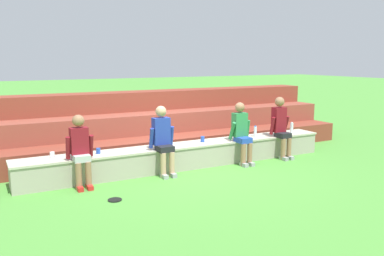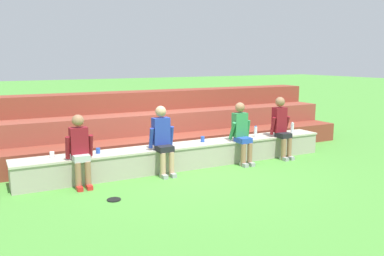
{
  "view_description": "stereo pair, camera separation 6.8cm",
  "coord_description": "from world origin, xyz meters",
  "px_view_note": "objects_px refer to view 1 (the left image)",
  "views": [
    {
      "loc": [
        -3.94,
        -7.37,
        2.35
      ],
      "look_at": [
        0.16,
        0.3,
        0.86
      ],
      "focal_mm": 37.88,
      "sensor_mm": 36.0,
      "label": 1
    },
    {
      "loc": [
        -3.88,
        -7.4,
        2.35
      ],
      "look_at": [
        0.16,
        0.3,
        0.86
      ],
      "focal_mm": 37.88,
      "sensor_mm": 36.0,
      "label": 2
    }
  ],
  "objects_px": {
    "person_far_left": "(80,149)",
    "person_left_of_center": "(163,138)",
    "plastic_cup_left_end": "(52,155)",
    "person_right_of_center": "(281,125)",
    "frisbee": "(115,200)",
    "plastic_cup_middle": "(98,151)",
    "water_bottle_near_right": "(255,131)",
    "plastic_cup_right_end": "(203,139)",
    "person_center": "(242,131)",
    "water_bottle_near_left": "(292,128)"
  },
  "relations": [
    {
      "from": "person_far_left",
      "to": "person_left_of_center",
      "type": "height_order",
      "value": "person_left_of_center"
    },
    {
      "from": "person_far_left",
      "to": "plastic_cup_left_end",
      "type": "bearing_deg",
      "value": 139.04
    },
    {
      "from": "person_right_of_center",
      "to": "frisbee",
      "type": "xyz_separation_m",
      "value": [
        -4.43,
        -1.03,
        -0.77
      ]
    },
    {
      "from": "person_left_of_center",
      "to": "plastic_cup_left_end",
      "type": "xyz_separation_m",
      "value": [
        -2.11,
        0.34,
        -0.19
      ]
    },
    {
      "from": "plastic_cup_middle",
      "to": "person_far_left",
      "type": "bearing_deg",
      "value": -139.42
    },
    {
      "from": "person_right_of_center",
      "to": "plastic_cup_left_end",
      "type": "bearing_deg",
      "value": 176.21
    },
    {
      "from": "water_bottle_near_right",
      "to": "plastic_cup_middle",
      "type": "bearing_deg",
      "value": 179.47
    },
    {
      "from": "person_left_of_center",
      "to": "plastic_cup_right_end",
      "type": "bearing_deg",
      "value": 16.56
    },
    {
      "from": "person_left_of_center",
      "to": "plastic_cup_left_end",
      "type": "distance_m",
      "value": 2.14
    },
    {
      "from": "person_center",
      "to": "frisbee",
      "type": "distance_m",
      "value": 3.49
    },
    {
      "from": "person_far_left",
      "to": "water_bottle_near_left",
      "type": "height_order",
      "value": "person_far_left"
    },
    {
      "from": "person_far_left",
      "to": "plastic_cup_middle",
      "type": "distance_m",
      "value": 0.58
    },
    {
      "from": "plastic_cup_left_end",
      "to": "person_far_left",
      "type": "bearing_deg",
      "value": -40.96
    },
    {
      "from": "person_far_left",
      "to": "frisbee",
      "type": "distance_m",
      "value": 1.26
    },
    {
      "from": "person_far_left",
      "to": "plastic_cup_right_end",
      "type": "bearing_deg",
      "value": 7.58
    },
    {
      "from": "person_right_of_center",
      "to": "person_far_left",
      "type": "bearing_deg",
      "value": -179.54
    },
    {
      "from": "person_right_of_center",
      "to": "water_bottle_near_right",
      "type": "bearing_deg",
      "value": 151.56
    },
    {
      "from": "water_bottle_near_right",
      "to": "frisbee",
      "type": "relative_size",
      "value": 1.12
    },
    {
      "from": "person_far_left",
      "to": "plastic_cup_left_end",
      "type": "distance_m",
      "value": 0.6
    },
    {
      "from": "plastic_cup_left_end",
      "to": "water_bottle_near_right",
      "type": "bearing_deg",
      "value": -0.65
    },
    {
      "from": "person_left_of_center",
      "to": "plastic_cup_left_end",
      "type": "height_order",
      "value": "person_left_of_center"
    },
    {
      "from": "plastic_cup_middle",
      "to": "frisbee",
      "type": "relative_size",
      "value": 0.46
    },
    {
      "from": "water_bottle_near_right",
      "to": "plastic_cup_left_end",
      "type": "relative_size",
      "value": 2.15
    },
    {
      "from": "water_bottle_near_right",
      "to": "person_right_of_center",
      "type": "bearing_deg",
      "value": -28.44
    },
    {
      "from": "water_bottle_near_left",
      "to": "frisbee",
      "type": "height_order",
      "value": "water_bottle_near_left"
    },
    {
      "from": "water_bottle_near_left",
      "to": "plastic_cup_left_end",
      "type": "distance_m",
      "value": 5.74
    },
    {
      "from": "frisbee",
      "to": "water_bottle_near_right",
      "type": "bearing_deg",
      "value": 18.77
    },
    {
      "from": "plastic_cup_left_end",
      "to": "frisbee",
      "type": "relative_size",
      "value": 0.52
    },
    {
      "from": "person_far_left",
      "to": "frisbee",
      "type": "relative_size",
      "value": 5.72
    },
    {
      "from": "person_center",
      "to": "plastic_cup_left_end",
      "type": "distance_m",
      "value": 4.04
    },
    {
      "from": "person_left_of_center",
      "to": "frisbee",
      "type": "relative_size",
      "value": 5.99
    },
    {
      "from": "person_left_of_center",
      "to": "person_center",
      "type": "relative_size",
      "value": 1.02
    },
    {
      "from": "person_right_of_center",
      "to": "plastic_cup_left_end",
      "type": "xyz_separation_m",
      "value": [
        -5.18,
        0.34,
        -0.21
      ]
    },
    {
      "from": "person_far_left",
      "to": "person_center",
      "type": "height_order",
      "value": "person_center"
    },
    {
      "from": "person_far_left",
      "to": "person_right_of_center",
      "type": "relative_size",
      "value": 0.92
    },
    {
      "from": "person_far_left",
      "to": "water_bottle_near_right",
      "type": "height_order",
      "value": "person_far_left"
    },
    {
      "from": "water_bottle_near_left",
      "to": "plastic_cup_left_end",
      "type": "bearing_deg",
      "value": 179.04
    },
    {
      "from": "person_center",
      "to": "plastic_cup_middle",
      "type": "xyz_separation_m",
      "value": [
        -3.16,
        0.36,
        -0.17
      ]
    },
    {
      "from": "water_bottle_near_left",
      "to": "frisbee",
      "type": "relative_size",
      "value": 1.17
    },
    {
      "from": "person_center",
      "to": "plastic_cup_left_end",
      "type": "height_order",
      "value": "person_center"
    },
    {
      "from": "person_right_of_center",
      "to": "water_bottle_near_left",
      "type": "bearing_deg",
      "value": 23.74
    },
    {
      "from": "water_bottle_near_left",
      "to": "plastic_cup_right_end",
      "type": "bearing_deg",
      "value": 178.05
    },
    {
      "from": "plastic_cup_left_end",
      "to": "plastic_cup_right_end",
      "type": "distance_m",
      "value": 3.22
    },
    {
      "from": "person_center",
      "to": "frisbee",
      "type": "xyz_separation_m",
      "value": [
        -3.27,
        -1.0,
        -0.73
      ]
    },
    {
      "from": "person_center",
      "to": "plastic_cup_left_end",
      "type": "xyz_separation_m",
      "value": [
        -4.02,
        0.38,
        -0.17
      ]
    },
    {
      "from": "water_bottle_near_left",
      "to": "plastic_cup_left_end",
      "type": "height_order",
      "value": "water_bottle_near_left"
    },
    {
      "from": "person_far_left",
      "to": "water_bottle_near_left",
      "type": "distance_m",
      "value": 5.31
    },
    {
      "from": "person_center",
      "to": "plastic_cup_middle",
      "type": "relative_size",
      "value": 12.93
    },
    {
      "from": "person_center",
      "to": "person_right_of_center",
      "type": "distance_m",
      "value": 1.16
    },
    {
      "from": "person_center",
      "to": "person_right_of_center",
      "type": "relative_size",
      "value": 0.95
    }
  ]
}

